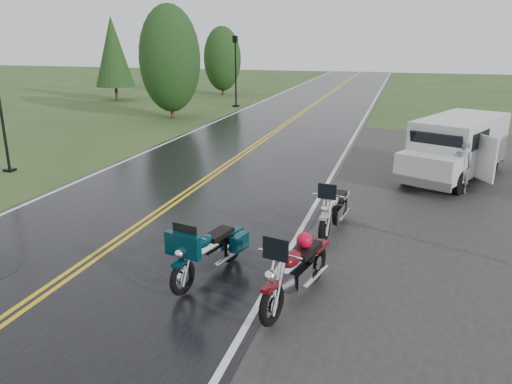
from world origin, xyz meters
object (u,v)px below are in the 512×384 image
at_px(lamp_post_near_left, 1,115).
at_px(lamp_post_far_left, 236,71).
at_px(motorcycle_silver, 325,218).
at_px(person_at_van, 461,168).
at_px(motorcycle_red, 272,288).
at_px(motorcycle_teal, 182,264).
at_px(van_white, 409,154).

relative_size(lamp_post_near_left, lamp_post_far_left, 0.85).
xyz_separation_m(motorcycle_silver, person_at_van, (3.17, 4.86, 0.13)).
bearing_deg(motorcycle_red, person_at_van, 80.63).
distance_m(motorcycle_teal, lamp_post_far_left, 25.27).
distance_m(motorcycle_red, person_at_van, 9.02).
xyz_separation_m(motorcycle_red, motorcycle_silver, (0.27, 3.48, -0.05)).
height_order(van_white, person_at_van, van_white).
xyz_separation_m(van_white, lamp_post_far_left, (-10.94, 15.78, 1.26)).
bearing_deg(lamp_post_near_left, motorcycle_silver, -16.17).
bearing_deg(motorcycle_red, lamp_post_far_left, 123.02).
bearing_deg(motorcycle_silver, motorcycle_teal, -117.83).
height_order(motorcycle_teal, person_at_van, person_at_van).
height_order(person_at_van, lamp_post_near_left, lamp_post_near_left).
distance_m(motorcycle_silver, van_white, 5.68).
height_order(van_white, lamp_post_near_left, lamp_post_near_left).
relative_size(motorcycle_teal, motorcycle_silver, 0.98).
relative_size(motorcycle_teal, lamp_post_far_left, 0.48).
bearing_deg(van_white, motorcycle_teal, -89.45).
height_order(motorcycle_red, lamp_post_near_left, lamp_post_near_left).
bearing_deg(person_at_van, motorcycle_silver, 42.64).
xyz_separation_m(motorcycle_silver, lamp_post_near_left, (-11.36, 3.29, 1.28)).
bearing_deg(motorcycle_teal, van_white, 79.05).
relative_size(motorcycle_red, motorcycle_silver, 1.08).
bearing_deg(lamp_post_near_left, motorcycle_teal, -33.87).
bearing_deg(motorcycle_silver, lamp_post_near_left, 170.07).
distance_m(motorcycle_silver, person_at_van, 5.80).
height_order(motorcycle_red, motorcycle_silver, motorcycle_red).
relative_size(motorcycle_silver, van_white, 0.43).
relative_size(motorcycle_silver, lamp_post_far_left, 0.49).
relative_size(van_white, lamp_post_near_left, 1.32).
bearing_deg(motorcycle_silver, lamp_post_far_left, 119.77).
xyz_separation_m(van_white, person_at_van, (1.46, -0.55, -0.22)).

